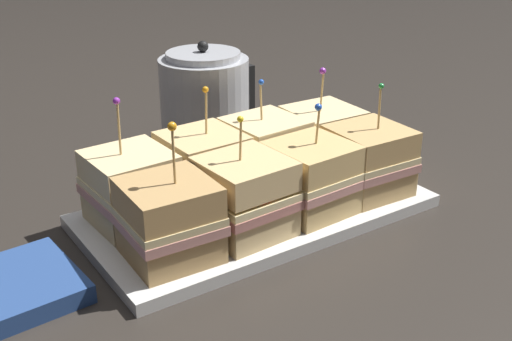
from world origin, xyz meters
The scene contains 12 objects.
ground_plane centered at (0.00, 0.00, 0.00)m, with size 6.00×6.00×0.00m, color #2D2823.
serving_platter centered at (0.00, 0.00, 0.01)m, with size 0.50×0.26×0.02m.
sandwich_front_far_left centered at (-0.17, -0.06, 0.07)m, with size 0.12×0.12×0.18m.
sandwich_front_center_left centered at (-0.06, -0.06, 0.07)m, with size 0.12×0.12×0.17m.
sandwich_front_center_right centered at (0.06, -0.06, 0.07)m, with size 0.12×0.12×0.16m.
sandwich_front_far_right centered at (0.17, -0.05, 0.07)m, with size 0.12×0.12×0.17m.
sandwich_back_far_left centered at (-0.17, 0.06, 0.07)m, with size 0.12×0.12×0.18m.
sandwich_back_center_left centered at (-0.06, 0.05, 0.07)m, with size 0.12×0.12×0.18m.
sandwich_back_center_right centered at (0.06, 0.06, 0.07)m, with size 0.12×0.12×0.17m.
sandwich_back_far_right centered at (0.17, 0.06, 0.07)m, with size 0.12×0.12×0.17m.
kettle_steel centered at (0.08, 0.29, 0.09)m, with size 0.18×0.16×0.20m.
napkin_stack centered at (-0.35, -0.01, 0.01)m, with size 0.15×0.15×0.02m.
Camera 1 is at (-0.47, -0.70, 0.45)m, focal length 45.00 mm.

